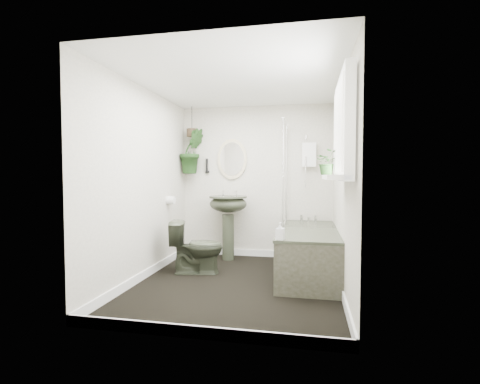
# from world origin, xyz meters

# --- Properties ---
(floor) EXTENTS (2.30, 2.80, 0.02)m
(floor) POSITION_xyz_m (0.00, 0.00, -0.01)
(floor) COLOR black
(floor) RESTS_ON ground
(ceiling) EXTENTS (2.30, 2.80, 0.02)m
(ceiling) POSITION_xyz_m (0.00, 0.00, 2.31)
(ceiling) COLOR white
(ceiling) RESTS_ON ground
(wall_back) EXTENTS (2.30, 0.02, 2.30)m
(wall_back) POSITION_xyz_m (0.00, 1.41, 1.15)
(wall_back) COLOR beige
(wall_back) RESTS_ON ground
(wall_front) EXTENTS (2.30, 0.02, 2.30)m
(wall_front) POSITION_xyz_m (0.00, -1.41, 1.15)
(wall_front) COLOR beige
(wall_front) RESTS_ON ground
(wall_left) EXTENTS (0.02, 2.80, 2.30)m
(wall_left) POSITION_xyz_m (-1.16, 0.00, 1.15)
(wall_left) COLOR beige
(wall_left) RESTS_ON ground
(wall_right) EXTENTS (0.02, 2.80, 2.30)m
(wall_right) POSITION_xyz_m (1.16, 0.00, 1.15)
(wall_right) COLOR beige
(wall_right) RESTS_ON ground
(skirting) EXTENTS (2.30, 2.80, 0.10)m
(skirting) POSITION_xyz_m (0.00, 0.00, 0.05)
(skirting) COLOR white
(skirting) RESTS_ON floor
(bathtub) EXTENTS (0.72, 1.72, 0.58)m
(bathtub) POSITION_xyz_m (0.80, 0.50, 0.29)
(bathtub) COLOR #2D3224
(bathtub) RESTS_ON floor
(bath_screen) EXTENTS (0.04, 0.72, 1.40)m
(bath_screen) POSITION_xyz_m (0.47, 0.99, 1.28)
(bath_screen) COLOR silver
(bath_screen) RESTS_ON bathtub
(shower_box) EXTENTS (0.20, 0.10, 0.35)m
(shower_box) POSITION_xyz_m (0.80, 1.34, 1.55)
(shower_box) COLOR white
(shower_box) RESTS_ON wall_back
(oval_mirror) EXTENTS (0.46, 0.03, 0.62)m
(oval_mirror) POSITION_xyz_m (-0.37, 1.37, 1.50)
(oval_mirror) COLOR beige
(oval_mirror) RESTS_ON wall_back
(wall_sconce) EXTENTS (0.04, 0.04, 0.22)m
(wall_sconce) POSITION_xyz_m (-0.77, 1.36, 1.40)
(wall_sconce) COLOR black
(wall_sconce) RESTS_ON wall_back
(toilet_roll_holder) EXTENTS (0.11, 0.11, 0.11)m
(toilet_roll_holder) POSITION_xyz_m (-1.10, 0.70, 0.90)
(toilet_roll_holder) COLOR white
(toilet_roll_holder) RESTS_ON wall_left
(window_recess) EXTENTS (0.08, 1.00, 0.90)m
(window_recess) POSITION_xyz_m (1.09, -0.70, 1.65)
(window_recess) COLOR white
(window_recess) RESTS_ON wall_right
(window_sill) EXTENTS (0.18, 1.00, 0.04)m
(window_sill) POSITION_xyz_m (1.02, -0.70, 1.23)
(window_sill) COLOR white
(window_sill) RESTS_ON wall_right
(window_blinds) EXTENTS (0.01, 0.86, 0.76)m
(window_blinds) POSITION_xyz_m (1.04, -0.70, 1.65)
(window_blinds) COLOR white
(window_blinds) RESTS_ON wall_right
(toilet) EXTENTS (0.71, 0.48, 0.67)m
(toilet) POSITION_xyz_m (-0.60, 0.34, 0.33)
(toilet) COLOR #2D3224
(toilet) RESTS_ON floor
(pedestal_sink) EXTENTS (0.61, 0.54, 0.95)m
(pedestal_sink) POSITION_xyz_m (-0.37, 1.10, 0.47)
(pedestal_sink) COLOR #2D3224
(pedestal_sink) RESTS_ON floor
(sill_plant) EXTENTS (0.24, 0.22, 0.25)m
(sill_plant) POSITION_xyz_m (0.97, -0.40, 1.37)
(sill_plant) COLOR black
(sill_plant) RESTS_ON window_sill
(hanging_plant) EXTENTS (0.49, 0.47, 0.69)m
(hanging_plant) POSITION_xyz_m (-0.97, 1.25, 1.62)
(hanging_plant) COLOR black
(hanging_plant) RESTS_ON ceiling
(soap_bottle) EXTENTS (0.09, 0.10, 0.18)m
(soap_bottle) POSITION_xyz_m (0.51, -0.29, 0.67)
(soap_bottle) COLOR black
(soap_bottle) RESTS_ON bathtub
(hanging_pot) EXTENTS (0.16, 0.16, 0.12)m
(hanging_pot) POSITION_xyz_m (-0.97, 1.25, 1.90)
(hanging_pot) COLOR #392B1B
(hanging_pot) RESTS_ON ceiling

